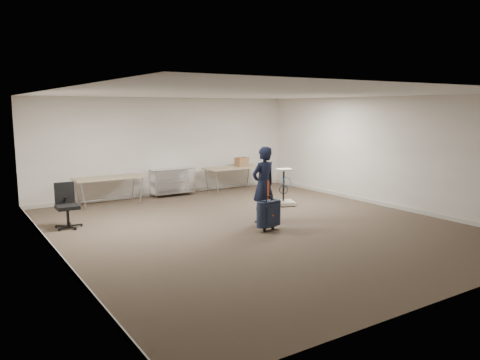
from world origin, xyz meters
TOP-DOWN VIEW (x-y plane):
  - ground at (0.00, 0.00)m, footprint 9.00×9.00m
  - room_shell at (0.00, 1.38)m, footprint 8.00×9.00m
  - folding_table_left at (-1.90, 3.95)m, footprint 1.80×0.75m
  - folding_table_right at (1.90, 3.95)m, footprint 1.80×0.75m
  - wire_shelf at (0.00, 4.20)m, footprint 1.22×0.47m
  - person at (0.39, 0.26)m, footprint 0.66×0.47m
  - suitcase at (0.05, -0.40)m, footprint 0.41×0.27m
  - office_chair at (-3.38, 2.10)m, footprint 0.58×0.58m
  - equipment_cart at (1.90, 1.45)m, footprint 0.67×0.67m
  - cardboard_box at (2.23, 3.99)m, footprint 0.39×0.31m

SIDE VIEW (x-z plane):
  - ground at x=0.00m, z-range 0.00..0.00m
  - room_shell at x=0.00m, z-range -4.45..4.55m
  - equipment_cart at x=1.90m, z-range -0.23..0.73m
  - office_chair at x=-3.38m, z-range -0.19..0.76m
  - suitcase at x=0.05m, z-range -0.17..0.89m
  - wire_shelf at x=0.00m, z-range 0.04..0.84m
  - folding_table_left at x=-1.90m, z-range 0.31..1.04m
  - folding_table_right at x=1.90m, z-range 0.31..1.04m
  - person at x=0.39m, z-range 0.00..1.68m
  - cardboard_box at x=2.23m, z-range 0.73..1.00m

